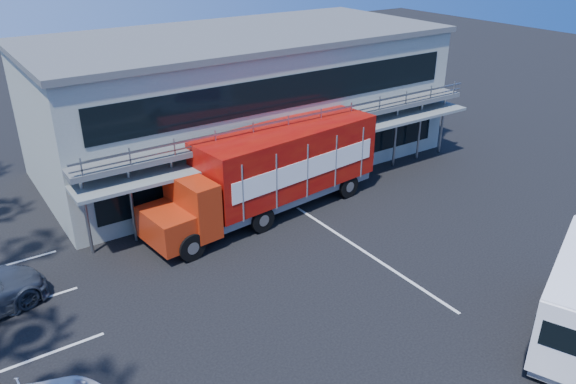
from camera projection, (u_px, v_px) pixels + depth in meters
ground at (379, 305)px, 20.27m from camera, size 120.00×120.00×0.00m
building at (242, 99)px, 31.42m from camera, size 22.40×12.00×7.30m
red_truck at (274, 168)px, 26.09m from camera, size 12.10×4.07×4.00m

